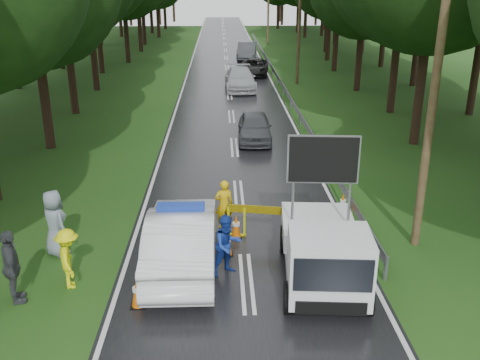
{
  "coord_description": "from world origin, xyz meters",
  "views": [
    {
      "loc": [
        -0.64,
        -12.25,
        7.58
      ],
      "look_at": [
        -0.02,
        4.23,
        1.3
      ],
      "focal_mm": 40.0,
      "sensor_mm": 36.0,
      "label": 1
    }
  ],
  "objects_px": {
    "work_truck": "(324,250)",
    "civilian": "(227,245)",
    "queue_car_fourth": "(247,51)",
    "officer": "(224,204)",
    "queue_car_third": "(255,67)",
    "police_sedan": "(182,238)",
    "barrier": "(269,214)",
    "queue_car_first": "(255,127)",
    "queue_car_second": "(240,79)"
  },
  "relations": [
    {
      "from": "civilian",
      "to": "queue_car_first",
      "type": "distance_m",
      "value": 12.75
    },
    {
      "from": "police_sedan",
      "to": "civilian",
      "type": "relative_size",
      "value": 3.03
    },
    {
      "from": "civilian",
      "to": "barrier",
      "type": "bearing_deg",
      "value": 27.58
    },
    {
      "from": "officer",
      "to": "queue_car_second",
      "type": "height_order",
      "value": "officer"
    },
    {
      "from": "barrier",
      "to": "queue_car_first",
      "type": "bearing_deg",
      "value": 98.93
    },
    {
      "from": "queue_car_third",
      "to": "queue_car_fourth",
      "type": "xyz_separation_m",
      "value": [
        -0.19,
        8.97,
        0.17
      ]
    },
    {
      "from": "queue_car_second",
      "to": "queue_car_fourth",
      "type": "xyz_separation_m",
      "value": [
        1.22,
        14.97,
        0.06
      ]
    },
    {
      "from": "work_truck",
      "to": "queue_car_second",
      "type": "height_order",
      "value": "work_truck"
    },
    {
      "from": "work_truck",
      "to": "queue_car_third",
      "type": "height_order",
      "value": "work_truck"
    },
    {
      "from": "civilian",
      "to": "queue_car_first",
      "type": "xyz_separation_m",
      "value": [
        1.53,
        12.65,
        -0.17
      ]
    },
    {
      "from": "officer",
      "to": "queue_car_second",
      "type": "xyz_separation_m",
      "value": [
        1.36,
        22.64,
        -0.06
      ]
    },
    {
      "from": "officer",
      "to": "queue_car_first",
      "type": "bearing_deg",
      "value": -108.82
    },
    {
      "from": "barrier",
      "to": "queue_car_fourth",
      "type": "height_order",
      "value": "queue_car_fourth"
    },
    {
      "from": "officer",
      "to": "queue_car_third",
      "type": "xyz_separation_m",
      "value": [
        2.78,
        28.64,
        -0.17
      ]
    },
    {
      "from": "police_sedan",
      "to": "queue_car_third",
      "type": "height_order",
      "value": "police_sedan"
    },
    {
      "from": "work_truck",
      "to": "queue_car_fourth",
      "type": "relative_size",
      "value": 0.97
    },
    {
      "from": "queue_car_first",
      "to": "queue_car_fourth",
      "type": "distance_m",
      "value": 27.83
    },
    {
      "from": "civilian",
      "to": "queue_car_first",
      "type": "height_order",
      "value": "civilian"
    },
    {
      "from": "barrier",
      "to": "civilian",
      "type": "relative_size",
      "value": 1.5
    },
    {
      "from": "police_sedan",
      "to": "queue_car_fourth",
      "type": "xyz_separation_m",
      "value": [
        3.76,
        40.0,
        -0.04
      ]
    },
    {
      "from": "barrier",
      "to": "civilian",
      "type": "bearing_deg",
      "value": -112.32
    },
    {
      "from": "civilian",
      "to": "queue_car_first",
      "type": "bearing_deg",
      "value": 53.18
    },
    {
      "from": "work_truck",
      "to": "queue_car_first",
      "type": "bearing_deg",
      "value": 98.71
    },
    {
      "from": "queue_car_second",
      "to": "queue_car_third",
      "type": "height_order",
      "value": "queue_car_second"
    },
    {
      "from": "civilian",
      "to": "queue_car_fourth",
      "type": "bearing_deg",
      "value": 56.5
    },
    {
      "from": "officer",
      "to": "barrier",
      "type": "bearing_deg",
      "value": 139.52
    },
    {
      "from": "barrier",
      "to": "queue_car_first",
      "type": "xyz_separation_m",
      "value": [
        0.23,
        10.61,
        -0.13
      ]
    },
    {
      "from": "police_sedan",
      "to": "queue_car_third",
      "type": "xyz_separation_m",
      "value": [
        3.95,
        31.03,
        -0.21
      ]
    },
    {
      "from": "queue_car_third",
      "to": "civilian",
      "type": "bearing_deg",
      "value": -88.87
    },
    {
      "from": "officer",
      "to": "queue_car_fourth",
      "type": "height_order",
      "value": "queue_car_fourth"
    },
    {
      "from": "work_truck",
      "to": "queue_car_third",
      "type": "relative_size",
      "value": 1.02
    },
    {
      "from": "queue_car_third",
      "to": "queue_car_fourth",
      "type": "distance_m",
      "value": 8.97
    },
    {
      "from": "work_truck",
      "to": "queue_car_second",
      "type": "bearing_deg",
      "value": 97.22
    },
    {
      "from": "barrier",
      "to": "queue_car_second",
      "type": "xyz_separation_m",
      "value": [
        0.0,
        23.45,
        -0.05
      ]
    },
    {
      "from": "barrier",
      "to": "civilian",
      "type": "height_order",
      "value": "civilian"
    },
    {
      "from": "work_truck",
      "to": "queue_car_fourth",
      "type": "bearing_deg",
      "value": 94.58
    },
    {
      "from": "queue_car_fourth",
      "to": "work_truck",
      "type": "bearing_deg",
      "value": -84.21
    },
    {
      "from": "work_truck",
      "to": "civilian",
      "type": "xyz_separation_m",
      "value": [
        -2.47,
        0.64,
        -0.14
      ]
    },
    {
      "from": "civilian",
      "to": "queue_car_first",
      "type": "relative_size",
      "value": 0.43
    },
    {
      "from": "civilian",
      "to": "queue_car_second",
      "type": "height_order",
      "value": "civilian"
    },
    {
      "from": "police_sedan",
      "to": "officer",
      "type": "xyz_separation_m",
      "value": [
        1.18,
        2.39,
        -0.05
      ]
    },
    {
      "from": "civilian",
      "to": "officer",
      "type": "bearing_deg",
      "value": 61.24
    },
    {
      "from": "queue_car_third",
      "to": "queue_car_fourth",
      "type": "bearing_deg",
      "value": 97.29
    },
    {
      "from": "police_sedan",
      "to": "work_truck",
      "type": "xyz_separation_m",
      "value": [
        3.71,
        -1.11,
        0.14
      ]
    },
    {
      "from": "queue_car_third",
      "to": "officer",
      "type": "bearing_deg",
      "value": -89.47
    },
    {
      "from": "police_sedan",
      "to": "queue_car_second",
      "type": "xyz_separation_m",
      "value": [
        2.54,
        25.03,
        -0.1
      ]
    },
    {
      "from": "officer",
      "to": "civilian",
      "type": "xyz_separation_m",
      "value": [
        0.06,
        -2.85,
        0.04
      ]
    },
    {
      "from": "queue_car_second",
      "to": "queue_car_third",
      "type": "relative_size",
      "value": 1.12
    },
    {
      "from": "queue_car_first",
      "to": "queue_car_fourth",
      "type": "xyz_separation_m",
      "value": [
        1.0,
        27.81,
        0.13
      ]
    },
    {
      "from": "police_sedan",
      "to": "queue_car_first",
      "type": "distance_m",
      "value": 12.5
    }
  ]
}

